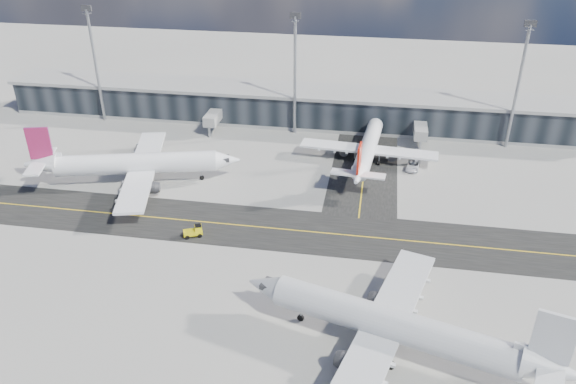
{
  "coord_description": "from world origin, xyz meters",
  "views": [
    {
      "loc": [
        19.96,
        -78.87,
        53.85
      ],
      "look_at": [
        5.03,
        8.73,
        5.0
      ],
      "focal_mm": 35.0,
      "sensor_mm": 36.0,
      "label": 1
    }
  ],
  "objects_px": {
    "airliner_af": "(134,164)",
    "airliner_near": "(397,326)",
    "service_van": "(413,166)",
    "airliner_redtail": "(368,149)",
    "baggage_tug": "(195,231)"
  },
  "relations": [
    {
      "from": "airliner_redtail",
      "to": "baggage_tug",
      "type": "xyz_separation_m",
      "value": [
        -28.19,
        -34.47,
        -2.45
      ]
    },
    {
      "from": "airliner_redtail",
      "to": "service_van",
      "type": "distance_m",
      "value": 10.34
    },
    {
      "from": "airliner_af",
      "to": "airliner_near",
      "type": "distance_m",
      "value": 65.6
    },
    {
      "from": "airliner_redtail",
      "to": "baggage_tug",
      "type": "bearing_deg",
      "value": -124.27
    },
    {
      "from": "airliner_redtail",
      "to": "service_van",
      "type": "relative_size",
      "value": 6.24
    },
    {
      "from": "airliner_redtail",
      "to": "service_van",
      "type": "bearing_deg",
      "value": -2.84
    },
    {
      "from": "baggage_tug",
      "to": "service_van",
      "type": "xyz_separation_m",
      "value": [
        38.08,
        33.11,
        -0.23
      ]
    },
    {
      "from": "airliner_near",
      "to": "service_van",
      "type": "distance_m",
      "value": 55.32
    },
    {
      "from": "airliner_af",
      "to": "baggage_tug",
      "type": "relative_size",
      "value": 11.81
    },
    {
      "from": "airliner_af",
      "to": "service_van",
      "type": "bearing_deg",
      "value": 91.19
    },
    {
      "from": "baggage_tug",
      "to": "airliner_redtail",
      "type": "bearing_deg",
      "value": 117.18
    },
    {
      "from": "airliner_near",
      "to": "service_van",
      "type": "height_order",
      "value": "airliner_near"
    },
    {
      "from": "airliner_af",
      "to": "airliner_redtail",
      "type": "distance_m",
      "value": 49.48
    },
    {
      "from": "baggage_tug",
      "to": "airliner_af",
      "type": "bearing_deg",
      "value": -157.06
    },
    {
      "from": "airliner_af",
      "to": "service_van",
      "type": "relative_size",
      "value": 7.46
    }
  ]
}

